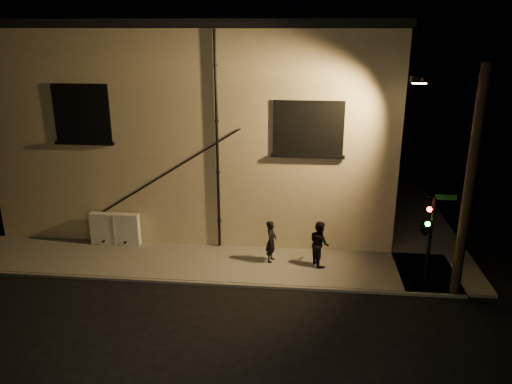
# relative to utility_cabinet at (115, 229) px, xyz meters

# --- Properties ---
(ground) EXTENTS (90.00, 90.00, 0.00)m
(ground) POSITION_rel_utility_cabinet_xyz_m (6.02, -2.70, -0.78)
(ground) COLOR black
(sidewalk) EXTENTS (21.00, 16.00, 0.12)m
(sidewalk) POSITION_rel_utility_cabinet_xyz_m (7.24, 1.69, -0.72)
(sidewalk) COLOR slate
(sidewalk) RESTS_ON ground
(building) EXTENTS (16.20, 12.23, 8.80)m
(building) POSITION_rel_utility_cabinet_xyz_m (3.02, 6.29, 3.63)
(building) COLOR beige
(building) RESTS_ON ground
(utility_cabinet) EXTENTS (2.00, 0.34, 1.32)m
(utility_cabinet) POSITION_rel_utility_cabinet_xyz_m (0.00, 0.00, 0.00)
(utility_cabinet) COLOR silver
(utility_cabinet) RESTS_ON sidewalk
(pedestrian_a) EXTENTS (0.50, 0.65, 1.61)m
(pedestrian_a) POSITION_rel_utility_cabinet_xyz_m (6.37, -0.90, 0.15)
(pedestrian_a) COLOR black
(pedestrian_a) RESTS_ON sidewalk
(pedestrian_b) EXTENTS (0.93, 1.02, 1.70)m
(pedestrian_b) POSITION_rel_utility_cabinet_xyz_m (8.15, -1.01, 0.19)
(pedestrian_b) COLOR black
(pedestrian_b) RESTS_ON sidewalk
(traffic_signal) EXTENTS (1.30, 1.90, 3.22)m
(traffic_signal) POSITION_rel_utility_cabinet_xyz_m (11.59, -2.13, 1.50)
(traffic_signal) COLOR black
(traffic_signal) RESTS_ON sidewalk
(streetlamp_pole) EXTENTS (2.04, 1.40, 7.58)m
(streetlamp_pole) POSITION_rel_utility_cabinet_xyz_m (12.55, -2.53, 3.22)
(streetlamp_pole) COLOR black
(streetlamp_pole) RESTS_ON ground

